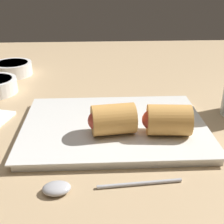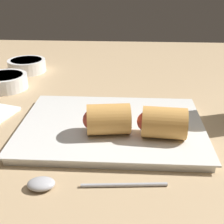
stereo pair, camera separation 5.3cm
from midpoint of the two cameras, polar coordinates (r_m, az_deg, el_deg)
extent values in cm
cube|color=tan|center=(54.88, -5.70, -4.54)|extent=(180.00, 140.00, 2.00)
cube|color=silver|center=(54.38, -2.77, -2.80)|extent=(30.10, 22.50, 1.20)
cube|color=silver|center=(54.03, -2.79, -2.10)|extent=(31.30, 23.40, 0.30)
cylinder|color=#D19347|center=(49.55, 6.98, -1.55)|extent=(7.20, 5.46, 4.94)
sphere|color=#B23D2D|center=(49.37, 3.88, -1.52)|extent=(3.21, 3.21, 3.21)
cylinder|color=#D19347|center=(49.50, -3.22, -1.42)|extent=(7.42, 5.79, 4.94)
sphere|color=#B23D2D|center=(49.28, -6.30, -1.67)|extent=(3.21, 3.21, 3.21)
cylinder|color=white|center=(86.96, -19.66, 7.44)|extent=(10.00, 10.00, 3.27)
cylinder|color=#477038|center=(86.59, -19.78, 8.28)|extent=(8.20, 8.20, 0.59)
cylinder|color=#B2B2B7|center=(41.81, 0.89, -13.08)|extent=(11.32, 1.44, 0.50)
ellipsoid|color=#B2B2B7|center=(41.67, -14.31, -13.51)|extent=(3.85, 3.09, 1.26)
camera|label=1|loc=(0.03, -92.84, -1.34)|focal=50.00mm
camera|label=2|loc=(0.03, 87.16, 1.34)|focal=50.00mm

